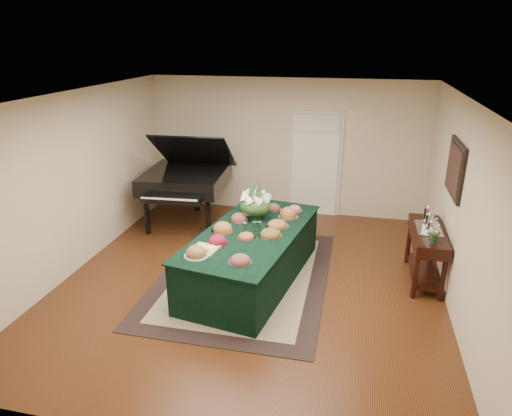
% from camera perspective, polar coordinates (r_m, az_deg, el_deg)
% --- Properties ---
extents(ground, '(6.00, 6.00, 0.00)m').
position_cam_1_polar(ground, '(6.94, -0.55, -9.00)').
color(ground, black).
rests_on(ground, ground).
extents(area_rug, '(2.49, 3.49, 0.01)m').
position_cam_1_polar(area_rug, '(7.05, -1.51, -8.43)').
color(area_rug, black).
rests_on(area_rug, ground).
extents(kitchen_doorway, '(1.05, 0.07, 2.10)m').
position_cam_1_polar(kitchen_doorway, '(9.19, 7.37, 5.32)').
color(kitchen_doorway, beige).
rests_on(kitchen_doorway, ground).
extents(buffet_table, '(1.73, 2.92, 0.79)m').
position_cam_1_polar(buffet_table, '(6.78, -0.50, -5.94)').
color(buffet_table, black).
rests_on(buffet_table, ground).
extents(food_platters, '(1.29, 2.32, 0.14)m').
position_cam_1_polar(food_platters, '(6.69, -0.57, -2.18)').
color(food_platters, silver).
rests_on(food_platters, buffet_table).
extents(cutting_board, '(0.39, 0.39, 0.10)m').
position_cam_1_polar(cutting_board, '(6.09, -6.43, -4.87)').
color(cutting_board, tan).
rests_on(cutting_board, buffet_table).
extents(green_goblets, '(0.27, 0.16, 0.18)m').
position_cam_1_polar(green_goblets, '(6.50, -0.37, -2.47)').
color(green_goblets, '#13311D').
rests_on(green_goblets, buffet_table).
extents(floral_centerpiece, '(0.49, 0.49, 0.49)m').
position_cam_1_polar(floral_centerpiece, '(6.94, -0.08, 0.84)').
color(floral_centerpiece, '#13311D').
rests_on(floral_centerpiece, buffet_table).
extents(grand_piano, '(1.68, 1.88, 1.81)m').
position_cam_1_polar(grand_piano, '(8.75, -8.75, 3.69)').
color(grand_piano, black).
rests_on(grand_piano, ground).
extents(wicker_basket, '(0.44, 0.44, 0.27)m').
position_cam_1_polar(wicker_basket, '(8.08, -4.14, -3.46)').
color(wicker_basket, olive).
rests_on(wicker_basket, ground).
extents(mahogany_sideboard, '(0.45, 1.28, 0.82)m').
position_cam_1_polar(mahogany_sideboard, '(7.10, 20.60, -3.96)').
color(mahogany_sideboard, black).
rests_on(mahogany_sideboard, ground).
extents(tea_service, '(0.34, 0.74, 0.30)m').
position_cam_1_polar(tea_service, '(7.00, 20.89, -1.68)').
color(tea_service, silver).
rests_on(tea_service, mahogany_sideboard).
extents(pink_bouquet, '(0.18, 0.18, 0.23)m').
position_cam_1_polar(pink_bouquet, '(6.56, 21.42, -2.92)').
color(pink_bouquet, '#13311D').
rests_on(pink_bouquet, mahogany_sideboard).
extents(wall_painting, '(0.05, 0.95, 0.75)m').
position_cam_1_polar(wall_painting, '(6.78, 23.63, 4.53)').
color(wall_painting, black).
rests_on(wall_painting, ground).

